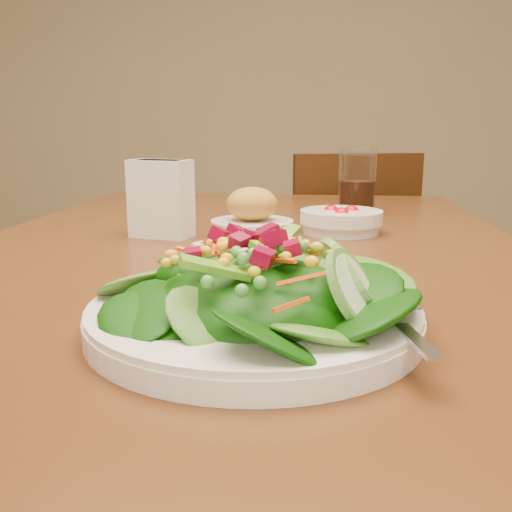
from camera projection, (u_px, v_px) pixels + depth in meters
name	position (u px, v px, depth m)	size (l,w,h in m)	color
dining_table	(243.00, 306.00, 0.92)	(0.90, 1.40, 0.75)	#4A2412
chair_far	(341.00, 281.00, 1.81)	(0.49, 0.49, 0.86)	black
salad_plate	(265.00, 296.00, 0.52)	(0.31, 0.30, 0.09)	silver
bread_plate	(252.00, 212.00, 1.04)	(0.15, 0.15, 0.08)	silver
tomato_bowl	(341.00, 221.00, 1.00)	(0.14, 0.14, 0.05)	silver
drinking_glass	(357.00, 185.00, 1.22)	(0.08, 0.08, 0.14)	silver
napkin_holder	(161.00, 197.00, 0.95)	(0.11, 0.08, 0.13)	white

